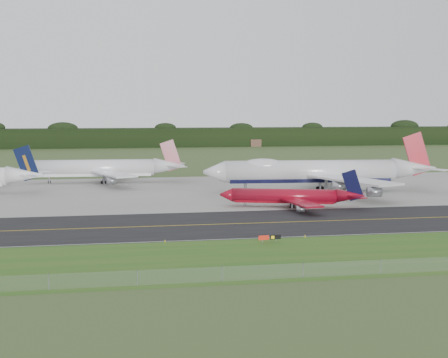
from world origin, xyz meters
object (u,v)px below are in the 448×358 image
Objects in this scene: jet_ba_747 at (318,172)px; taxiway_sign at (270,237)px; jet_star_tail at (104,168)px; jet_red_737 at (292,196)px.

jet_ba_747 reaches higher than taxiway_sign.
jet_ba_747 is 1.30× the size of jet_star_tail.
jet_red_737 is 0.65× the size of jet_star_tail.
jet_star_tail reaches higher than taxiway_sign.
jet_star_tail is at bearing 107.60° from taxiway_sign.
jet_red_737 is at bearing -51.93° from jet_star_tail.
taxiway_sign is (-15.64, -39.94, -1.69)m from jet_red_737.
taxiway_sign is (-31.36, -66.88, -5.03)m from jet_ba_747.
jet_star_tail is (-47.61, 60.79, 2.10)m from jet_red_737.
taxiway_sign is at bearing -72.40° from jet_star_tail.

